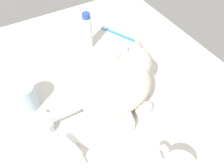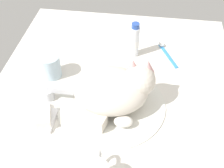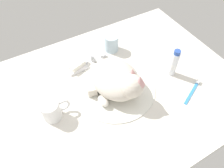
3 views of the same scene
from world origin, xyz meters
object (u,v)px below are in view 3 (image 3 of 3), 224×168
coffee_mug (52,111)px  soap_bar (77,65)px  faucet (95,58)px  rinse_cup (111,43)px  toothpaste_bottle (174,63)px  toothbrush (193,90)px  cat (118,80)px

coffee_mug → soap_bar: (18.24, 19.37, -1.76)cm
faucet → coffee_mug: coffee_mug is taller
rinse_cup → coffee_mug: bearing=-149.3°
toothpaste_bottle → toothbrush: size_ratio=0.98×
coffee_mug → toothbrush: bearing=-17.1°
faucet → toothpaste_bottle: 35.89cm
faucet → rinse_cup: rinse_cup is taller
faucet → coffee_mug: 33.62cm
cat → toothpaste_bottle: (26.49, -3.40, -0.71)cm
soap_bar → toothbrush: size_ratio=0.53×
faucet → rinse_cup: (11.00, 3.91, 1.53)cm
faucet → rinse_cup: size_ratio=1.50×
soap_bar → toothbrush: (37.80, -36.63, -1.94)cm
faucet → coffee_mug: bearing=-145.4°
faucet → rinse_cup: 11.77cm
toothpaste_bottle → coffee_mug: bearing=175.1°
rinse_cup → toothbrush: (17.39, -40.23, -3.61)cm
rinse_cup → soap_bar: rinse_cup is taller
toothpaste_bottle → soap_bar: bearing=146.3°
toothbrush → soap_bar: bearing=135.9°
soap_bar → coffee_mug: bearing=-133.3°
coffee_mug → soap_bar: bearing=46.7°
rinse_cup → toothpaste_bottle: size_ratio=0.60×
coffee_mug → rinse_cup: bearing=30.7°
coffee_mug → soap_bar: coffee_mug is taller
cat → toothpaste_bottle: 26.71cm
toothpaste_bottle → rinse_cup: bearing=119.6°
rinse_cup → toothpaste_bottle: toothpaste_bottle is taller
cat → toothpaste_bottle: bearing=-7.3°
toothbrush → coffee_mug: bearing=162.9°
coffee_mug → soap_bar: 26.66cm
cat → rinse_cup: (10.82, 24.22, -3.03)cm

